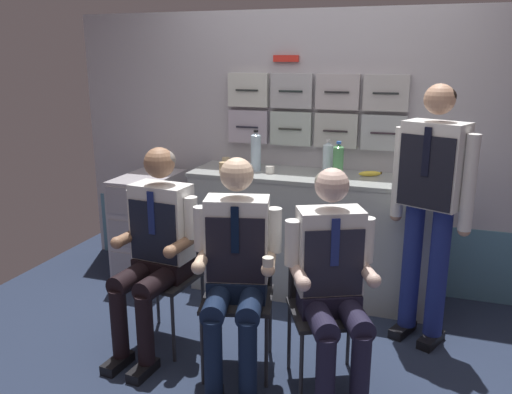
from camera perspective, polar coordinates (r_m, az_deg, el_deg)
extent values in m
cube|color=#242E45|center=(3.34, 1.10, -18.08)|extent=(4.80, 4.80, 0.04)
cube|color=#B8B5BD|center=(4.20, 6.97, 4.95)|extent=(4.20, 0.06, 2.15)
cube|color=teal|center=(4.37, 6.54, -5.42)|extent=(4.12, 0.01, 0.56)
cube|color=#B2A9BB|center=(4.27, -0.81, 7.67)|extent=(0.33, 0.06, 0.26)
cylinder|color=black|center=(4.23, -0.99, 7.61)|extent=(0.18, 0.01, 0.01)
cube|color=#B2C1B9|center=(4.16, 3.85, 7.45)|extent=(0.33, 0.06, 0.26)
cylinder|color=#272A25|center=(4.13, 3.71, 7.38)|extent=(0.18, 0.01, 0.01)
cube|color=#B8BBB6|center=(4.08, 8.71, 7.17)|extent=(0.33, 0.06, 0.26)
cylinder|color=#272125|center=(4.05, 8.61, 7.10)|extent=(0.18, 0.01, 0.01)
cube|color=#ABB2B7|center=(4.04, 13.71, 6.82)|extent=(0.33, 0.06, 0.26)
cylinder|color=#291F27|center=(4.00, 13.66, 6.75)|extent=(0.18, 0.01, 0.01)
cube|color=silver|center=(4.24, -0.83, 11.57)|extent=(0.33, 0.06, 0.26)
cylinder|color=black|center=(4.20, -1.01, 11.54)|extent=(0.18, 0.01, 0.01)
cube|color=#B4B5B9|center=(4.13, 3.92, 11.44)|extent=(0.33, 0.06, 0.26)
cylinder|color=#1C2726|center=(4.10, 3.78, 11.41)|extent=(0.18, 0.01, 0.01)
cube|color=#BDB6B8|center=(4.06, 8.87, 11.23)|extent=(0.33, 0.06, 0.26)
cylinder|color=black|center=(4.02, 8.77, 11.20)|extent=(0.18, 0.01, 0.01)
cube|color=#BAB8B8|center=(4.01, 13.97, 10.93)|extent=(0.33, 0.06, 0.26)
cylinder|color=#232829|center=(3.97, 13.92, 10.90)|extent=(0.18, 0.01, 0.01)
cube|color=red|center=(4.15, 3.29, 14.81)|extent=(0.20, 0.02, 0.05)
cube|color=#AAB0AE|center=(4.08, 5.88, -4.28)|extent=(1.80, 0.52, 0.92)
cube|color=#9BA19F|center=(3.95, 6.07, 2.23)|extent=(1.83, 0.53, 0.03)
sphere|color=black|center=(4.46, -14.70, -8.86)|extent=(0.07, 0.07, 0.07)
sphere|color=black|center=(4.30, -11.20, -9.53)|extent=(0.07, 0.07, 0.07)
sphere|color=black|center=(4.88, -11.16, -6.47)|extent=(0.07, 0.07, 0.07)
sphere|color=black|center=(4.74, -7.89, -6.98)|extent=(0.07, 0.07, 0.07)
cube|color=#B3AEB6|center=(4.44, -11.47, -2.73)|extent=(0.40, 0.64, 0.80)
cube|color=#9E99A1|center=(4.27, -13.46, -7.38)|extent=(0.35, 0.01, 0.21)
cube|color=#9E99A1|center=(4.18, -13.68, -4.00)|extent=(0.35, 0.01, 0.21)
cube|color=#9E99A1|center=(4.10, -13.91, -0.49)|extent=(0.35, 0.01, 0.21)
cylinder|color=#28282D|center=(4.09, -13.83, 1.12)|extent=(0.32, 0.02, 0.02)
cylinder|color=#2D2D33|center=(3.48, -14.10, -12.56)|extent=(0.02, 0.02, 0.44)
cylinder|color=#2D2D33|center=(3.29, -9.00, -13.99)|extent=(0.02, 0.02, 0.44)
cylinder|color=#2D2D33|center=(3.74, -10.67, -10.35)|extent=(0.02, 0.02, 0.44)
cylinder|color=#2D2D33|center=(3.56, -5.79, -11.50)|extent=(0.02, 0.02, 0.44)
cube|color=#242428|center=(3.41, -10.06, -8.63)|extent=(0.44, 0.44, 0.02)
cube|color=#242428|center=(3.48, -8.48, -4.34)|extent=(0.37, 0.06, 0.40)
cylinder|color=#2D2D33|center=(3.57, -11.01, -3.96)|extent=(0.02, 0.02, 0.40)
cylinder|color=#2D2D33|center=(3.39, -5.99, -4.83)|extent=(0.02, 0.02, 0.40)
cube|color=black|center=(3.39, -14.81, -17.05)|extent=(0.11, 0.23, 0.06)
cube|color=black|center=(3.29, -12.16, -17.95)|extent=(0.11, 0.23, 0.06)
cylinder|color=black|center=(3.30, -14.66, -13.15)|extent=(0.10, 0.10, 0.43)
cylinder|color=black|center=(3.20, -11.98, -13.94)|extent=(0.10, 0.10, 0.43)
cylinder|color=black|center=(3.32, -13.10, -8.40)|extent=(0.16, 0.39, 0.13)
cylinder|color=black|center=(3.21, -10.43, -9.02)|extent=(0.16, 0.39, 0.13)
cube|color=black|center=(3.39, -10.12, -7.53)|extent=(0.35, 0.23, 0.12)
cube|color=white|center=(3.30, -10.16, -2.64)|extent=(0.37, 0.23, 0.47)
cube|color=black|center=(3.23, -11.15, -3.79)|extent=(0.33, 0.04, 0.38)
cube|color=navy|center=(3.19, -11.35, -1.73)|extent=(0.04, 0.01, 0.27)
cylinder|color=white|center=(3.40, -13.11, -1.35)|extent=(0.08, 0.08, 0.26)
cylinder|color=#9E7254|center=(3.36, -13.78, -4.29)|extent=(0.09, 0.24, 0.07)
sphere|color=#9E7254|center=(3.28, -14.91, -4.84)|extent=(0.08, 0.08, 0.08)
cylinder|color=white|center=(3.18, -7.09, -2.25)|extent=(0.08, 0.08, 0.26)
cylinder|color=#9E7254|center=(3.15, -8.32, -5.31)|extent=(0.09, 0.24, 0.07)
sphere|color=#9E7254|center=(3.07, -9.39, -5.93)|extent=(0.08, 0.08, 0.08)
sphere|color=#9E7254|center=(3.21, -10.47, 3.68)|extent=(0.19, 0.19, 0.19)
ellipsoid|color=gray|center=(3.22, -10.34, 4.03)|extent=(0.20, 0.19, 0.13)
cylinder|color=#2D2D33|center=(3.07, -5.86, -16.17)|extent=(0.02, 0.02, 0.44)
cylinder|color=#2D2D33|center=(3.03, 1.14, -16.55)|extent=(0.02, 0.02, 0.44)
cylinder|color=#2D2D33|center=(3.38, -4.72, -13.03)|extent=(0.02, 0.02, 0.44)
cylinder|color=#2D2D33|center=(3.34, 1.55, -13.31)|extent=(0.02, 0.02, 0.44)
cube|color=#242428|center=(3.09, -2.01, -11.03)|extent=(0.49, 0.49, 0.02)
cube|color=#242428|center=(3.18, -1.64, -6.11)|extent=(0.36, 0.12, 0.40)
cylinder|color=#2D2D33|center=(3.19, -4.89, -6.05)|extent=(0.02, 0.02, 0.40)
cylinder|color=#2D2D33|center=(3.16, 1.60, -6.27)|extent=(0.02, 0.02, 0.40)
cylinder|color=#121E39|center=(2.90, -4.69, -16.93)|extent=(0.10, 0.10, 0.43)
cylinder|color=#121E39|center=(2.88, -0.90, -17.15)|extent=(0.10, 0.10, 0.43)
cylinder|color=#121E39|center=(2.93, -4.24, -11.31)|extent=(0.22, 0.39, 0.13)
cylinder|color=#121E39|center=(2.91, -0.59, -11.48)|extent=(0.22, 0.39, 0.13)
cube|color=#121E39|center=(3.06, -2.03, -9.84)|extent=(0.37, 0.28, 0.12)
cube|color=white|center=(2.97, -2.03, -4.49)|extent=(0.39, 0.28, 0.47)
cube|color=black|center=(2.89, -2.27, -5.87)|extent=(0.32, 0.09, 0.38)
cube|color=black|center=(2.84, -2.31, -3.62)|extent=(0.04, 0.02, 0.26)
cylinder|color=white|center=(2.98, -6.00, -3.42)|extent=(0.08, 0.08, 0.26)
cylinder|color=beige|center=(2.93, -5.92, -6.83)|extent=(0.12, 0.25, 0.07)
sphere|color=beige|center=(2.83, -6.31, -7.63)|extent=(0.08, 0.08, 0.08)
cylinder|color=white|center=(2.93, 1.98, -3.66)|extent=(0.08, 0.08, 0.26)
cylinder|color=beige|center=(2.89, 1.44, -7.10)|extent=(0.12, 0.25, 0.07)
sphere|color=beige|center=(2.79, 1.31, -7.92)|extent=(0.08, 0.08, 0.08)
cylinder|color=silver|center=(2.77, 1.32, -7.16)|extent=(0.06, 0.06, 0.06)
sphere|color=beige|center=(2.86, -2.10, 2.48)|extent=(0.19, 0.19, 0.19)
ellipsoid|color=gray|center=(2.87, -2.07, 2.87)|extent=(0.22, 0.21, 0.13)
cylinder|color=#2D2D33|center=(2.89, 4.94, -18.30)|extent=(0.02, 0.02, 0.44)
cylinder|color=#2D2D33|center=(2.98, 12.08, -17.54)|extent=(0.02, 0.02, 0.44)
cylinder|color=#2D2D33|center=(3.19, 3.63, -14.78)|extent=(0.02, 0.02, 0.44)
cylinder|color=#2D2D33|center=(3.27, 10.05, -14.23)|extent=(0.02, 0.02, 0.44)
cube|color=#242428|center=(2.97, 7.84, -12.37)|extent=(0.53, 0.53, 0.02)
cube|color=#242428|center=(3.04, 7.10, -7.22)|extent=(0.34, 0.18, 0.40)
cylinder|color=#2D2D33|center=(3.00, 3.77, -7.48)|extent=(0.02, 0.02, 0.40)
cylinder|color=#2D2D33|center=(3.08, 10.42, -7.08)|extent=(0.02, 0.02, 0.40)
cylinder|color=#1E1C31|center=(2.76, 7.55, -18.77)|extent=(0.10, 0.10, 0.43)
cylinder|color=#1E1C31|center=(2.81, 11.26, -18.35)|extent=(0.10, 0.10, 0.43)
cylinder|color=#1E1C31|center=(2.78, 6.90, -12.92)|extent=(0.27, 0.38, 0.13)
cylinder|color=#1E1C31|center=(2.82, 10.49, -12.61)|extent=(0.27, 0.38, 0.13)
cube|color=#1E1C31|center=(2.93, 7.89, -11.14)|extent=(0.38, 0.32, 0.12)
cube|color=white|center=(2.84, 8.00, -5.75)|extent=(0.39, 0.32, 0.46)
cube|color=#222434|center=(2.76, 8.48, -7.17)|extent=(0.29, 0.15, 0.36)
cube|color=navy|center=(2.71, 8.62, -4.92)|extent=(0.04, 0.03, 0.26)
cylinder|color=white|center=(2.78, 4.01, -5.00)|extent=(0.08, 0.08, 0.25)
cylinder|color=beige|center=(2.74, 4.76, -8.53)|extent=(0.16, 0.23, 0.07)
sphere|color=beige|center=(2.65, 5.19, -9.41)|extent=(0.08, 0.08, 0.08)
cylinder|color=white|center=(2.88, 11.92, -4.59)|extent=(0.08, 0.08, 0.25)
cylinder|color=beige|center=(2.83, 12.02, -8.03)|extent=(0.16, 0.23, 0.07)
sphere|color=beige|center=(2.74, 12.70, -8.86)|extent=(0.08, 0.08, 0.08)
sphere|color=beige|center=(2.73, 8.27, 1.29)|extent=(0.18, 0.18, 0.18)
ellipsoid|color=gray|center=(2.74, 8.21, 1.68)|extent=(0.23, 0.22, 0.13)
cube|color=black|center=(3.77, 15.65, -13.68)|extent=(0.18, 0.26, 0.06)
cube|color=black|center=(3.70, 18.49, -14.51)|extent=(0.18, 0.26, 0.06)
cylinder|color=navy|center=(3.59, 16.53, -7.16)|extent=(0.12, 0.12, 0.85)
cylinder|color=navy|center=(3.53, 19.17, -7.81)|extent=(0.12, 0.12, 0.85)
cube|color=white|center=(3.37, 18.77, 3.36)|extent=(0.42, 0.34, 0.52)
cube|color=black|center=(3.27, 17.93, 2.56)|extent=(0.31, 0.15, 0.44)
cube|color=black|center=(3.24, 18.05, 4.69)|extent=(0.04, 0.02, 0.29)
cylinder|color=white|center=(3.47, 15.30, 2.61)|extent=(0.08, 0.08, 0.58)
sphere|color=tan|center=(3.55, 14.98, -1.95)|extent=(0.08, 0.08, 0.08)
cylinder|color=white|center=(3.30, 22.17, 1.38)|extent=(0.08, 0.08, 0.58)
sphere|color=tan|center=(3.38, 21.69, -3.39)|extent=(0.08, 0.08, 0.08)
sphere|color=tan|center=(3.31, 19.35, 10.01)|extent=(0.18, 0.18, 0.18)
ellipsoid|color=black|center=(3.33, 19.47, 10.30)|extent=(0.23, 0.22, 0.13)
cylinder|color=silver|center=(4.03, -0.02, 4.79)|extent=(0.08, 0.08, 0.27)
cone|color=silver|center=(4.00, -0.02, 6.88)|extent=(0.08, 0.08, 0.02)
cylinder|color=black|center=(4.00, -0.02, 7.19)|extent=(0.04, 0.04, 0.02)
cylinder|color=#529C5B|center=(3.82, 8.92, 3.68)|extent=(0.08, 0.08, 0.23)
cone|color=#529C5B|center=(3.80, 8.99, 5.54)|extent=(0.08, 0.08, 0.02)
cylinder|color=blue|center=(3.80, 9.01, 5.87)|extent=(0.03, 0.03, 0.02)
cylinder|color=silver|center=(3.95, 7.82, 4.03)|extent=(0.08, 0.08, 0.22)
cone|color=silver|center=(3.93, 7.89, 5.77)|extent=(0.08, 0.08, 0.02)
cylinder|color=silver|center=(3.92, 7.90, 6.08)|extent=(0.04, 0.04, 0.02)
cylinder|color=tan|center=(3.98, -3.55, 3.22)|extent=(0.07, 0.07, 0.08)
cylinder|color=#382114|center=(3.97, -3.55, 3.71)|extent=(0.06, 0.06, 0.01)
cylinder|color=tan|center=(4.19, -3.29, 3.79)|extent=(0.06, 0.06, 0.08)
cylinder|color=#382114|center=(4.18, -3.30, 4.23)|extent=(0.05, 0.05, 0.01)
cylinder|color=white|center=(3.95, 1.54, 2.99)|extent=(0.07, 0.07, 0.06)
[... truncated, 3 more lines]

